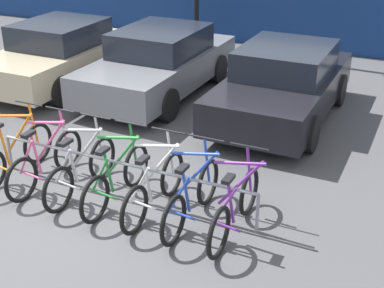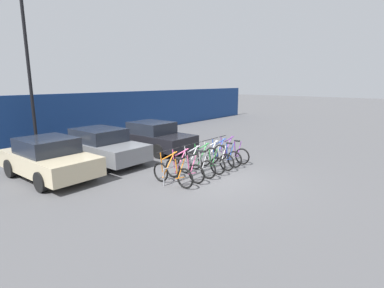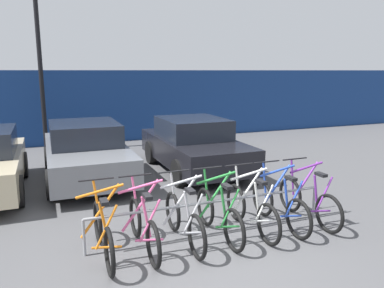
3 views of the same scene
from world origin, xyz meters
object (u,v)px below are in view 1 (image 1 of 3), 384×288
Objects in this scene: bicycle_silver at (81,170)px; bicycle_blue at (192,197)px; bicycle_orange at (15,154)px; bicycle_purple at (235,208)px; bicycle_pink at (46,161)px; car_black at (283,84)px; car_grey at (159,62)px; bike_rack at (120,166)px; car_beige at (60,54)px; bicycle_green at (117,179)px; bicycle_white at (154,188)px.

bicycle_blue is (1.74, 0.00, 0.00)m from bicycle_silver.
bicycle_purple is (3.57, 0.00, 0.00)m from bicycle_orange.
bicycle_pink is 4.66m from car_black.
bicycle_silver is 4.32m from car_grey.
bike_rack is at bearing 174.79° from bicycle_purple.
car_black reaches higher than bicycle_silver.
car_black is at bearing 56.49° from bicycle_pink.
bicycle_orange is 0.40× the size of car_grey.
bicycle_pink is at bearing -54.98° from car_beige.
car_black is (1.18, 3.98, 0.31)m from bicycle_green.
bike_rack is 1.20m from bicycle_blue.
car_beige reaches higher than bicycle_orange.
bicycle_silver is at bearing -165.15° from bike_rack.
bicycle_purple is (2.98, 0.00, 0.00)m from bicycle_pink.
bicycle_white is 4.74m from car_grey.
bicycle_white is 0.42× the size of car_black.
car_beige reaches higher than bicycle_pink.
bike_rack is at bearing 4.68° from bicycle_pink.
car_black is (0.58, 3.98, 0.31)m from bicycle_white.
bicycle_blue is at bearing -90.35° from car_black.
bicycle_orange is 1.00× the size of bicycle_white.
bicycle_silver is 4.37m from car_black.
bicycle_white and bicycle_blue have the same top height.
bike_rack is 5.34m from car_beige.
car_beige and car_grey have the same top height.
bicycle_green is at bearing -44.37° from car_beige.
bicycle_silver and bicycle_white have the same top height.
car_black reaches higher than bicycle_white.
car_grey is at bearing 107.20° from bicycle_green.
bicycle_purple is (2.35, 0.00, 0.00)m from bicycle_silver.
car_black reaches higher than bicycle_blue.
bicycle_pink is at bearing 179.65° from bicycle_silver.
bicycle_purple is at bearing -4.76° from bike_rack.
car_grey is at bearing 111.05° from bike_rack.
car_beige is at bearing 136.54° from bike_rack.
car_black is at bearing -4.35° from car_grey.
bicycle_orange is 1.82m from bicycle_green.
bicycle_white is at bearing -40.32° from car_beige.
bike_rack is 4.03m from car_black.
car_black reaches higher than bicycle_pink.
bicycle_purple is at bearing -81.73° from car_black.
car_grey reaches higher than bicycle_pink.
car_grey reaches higher than bicycle_purple.
car_beige is 2.35m from car_grey.
bicycle_green is 5.47m from car_beige.
bicycle_orange reaches higher than bike_rack.
bicycle_white is 0.56m from bicycle_blue.
bicycle_orange is 1.00× the size of bicycle_silver.
bicycle_green is at bearing -176.26° from bicycle_white.
bicycle_pink is (-1.20, -0.15, -0.11)m from bike_rack.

